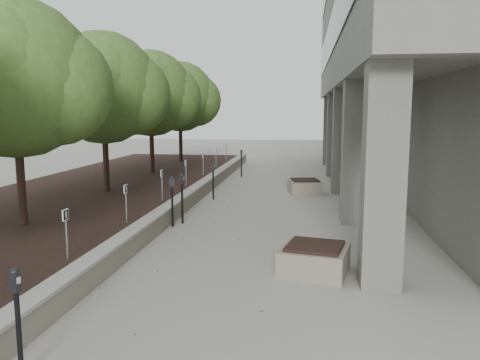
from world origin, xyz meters
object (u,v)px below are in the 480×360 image
Objects in this scene: crabapple_tree_4 at (151,112)px; parking_meter_5 at (241,163)px; parking_meter_4 at (213,181)px; planter_front at (314,259)px; crabapple_tree_3 at (104,112)px; crabapple_tree_5 at (180,112)px; parking_meter_3 at (182,198)px; planter_back at (305,186)px; parking_meter_2 at (172,202)px; crabapple_tree_2 at (16,112)px; parking_meter_1 at (18,324)px.

crabapple_tree_4 is 4.92m from parking_meter_5.
crabapple_tree_4 is at bearing 133.71° from parking_meter_4.
parking_meter_5 is at bearing 103.60° from planter_front.
parking_meter_4 is (3.58, 0.97, -2.45)m from crabapple_tree_3.
parking_meter_3 is at bearing -75.01° from crabapple_tree_5.
planter_back is (3.42, 5.50, -0.44)m from parking_meter_3.
parking_meter_4 is 1.09× the size of planter_front.
crabapple_tree_3 reaches higher than parking_meter_2.
crabapple_tree_2 is 15.00m from crabapple_tree_5.
parking_meter_3 is (3.42, -2.77, -2.40)m from crabapple_tree_3.
crabapple_tree_4 is at bearing -90.00° from crabapple_tree_5.
planter_front is (3.25, -13.43, -0.37)m from parking_meter_5.
crabapple_tree_4 is 4.05× the size of parking_meter_4.
parking_meter_4 is (0.33, 4.16, -0.03)m from parking_meter_2.
parking_meter_1 is at bearing -129.48° from planter_front.
planter_front is (7.05, -16.50, -2.83)m from crabapple_tree_5.
crabapple_tree_5 is at bearing 111.81° from parking_meter_3.
planter_back is (6.84, 2.72, -2.84)m from crabapple_tree_3.
parking_meter_3 is 1.22× the size of planter_back.
crabapple_tree_5 is at bearing 113.12° from planter_front.
parking_meter_1 reaches higher than planter_front.
parking_meter_2 is 5.06m from planter_front.
parking_meter_3 reaches higher than planter_back.
crabapple_tree_4 is 5.92m from parking_meter_4.
parking_meter_2 is at bearing 138.87° from planter_front.
crabapple_tree_2 is 10.00m from crabapple_tree_4.
crabapple_tree_3 is 9.99m from planter_front.
parking_meter_2 reaches higher than parking_meter_5.
parking_meter_1 is 1.02× the size of parking_meter_4.
crabapple_tree_2 is at bearing 141.45° from parking_meter_1.
crabapple_tree_4 is 16.32m from parking_meter_1.
planter_back is (3.59, 5.91, -0.42)m from parking_meter_2.
planter_front is (7.05, -6.50, -2.83)m from crabapple_tree_3.
crabapple_tree_2 reaches higher than parking_meter_1.
parking_meter_3 is 3.75m from parking_meter_4.
parking_meter_5 is at bearing -38.99° from crabapple_tree_5.
crabapple_tree_2 and crabapple_tree_4 have the same top height.
crabapple_tree_2 is 10.70m from planter_back.
parking_meter_2 is 1.05× the size of parking_meter_5.
parking_meter_2 is 0.45m from parking_meter_3.
crabapple_tree_5 is (0.00, 15.00, 0.00)m from crabapple_tree_2.
parking_meter_4 is 1.01× the size of parking_meter_5.
parking_meter_4 is at bearing 15.20° from crabapple_tree_3.
planter_back is (6.84, 7.72, -2.84)m from crabapple_tree_2.
planter_front is at bearing -66.88° from crabapple_tree_5.
crabapple_tree_4 is 4.60× the size of planter_back.
parking_meter_2 is at bearing -97.65° from parking_meter_5.
parking_meter_2 is 1.04× the size of parking_meter_4.
parking_meter_4 is (3.58, 5.97, -2.45)m from crabapple_tree_2.
crabapple_tree_2 reaches higher than parking_meter_5.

